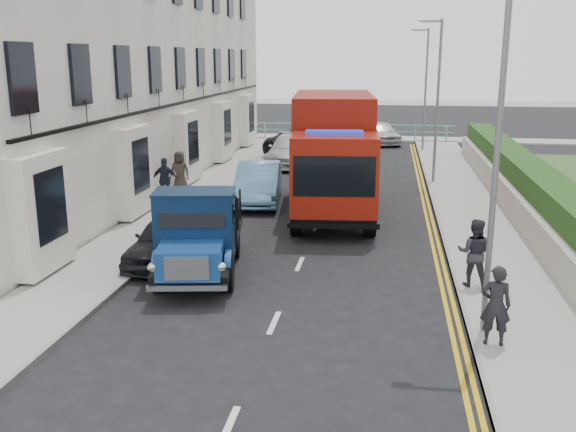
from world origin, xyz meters
The scene contains 22 objects.
ground centered at (0.00, 0.00, 0.00)m, with size 120.00×120.00×0.00m, color black.
pavement_west centered at (-5.20, 9.00, 0.06)m, with size 2.40×38.00×0.12m, color gray.
pavement_east centered at (5.30, 9.00, 0.06)m, with size 2.60×38.00×0.12m, color gray.
promenade centered at (0.00, 29.00, 0.06)m, with size 30.00×2.50×0.12m, color gray.
sea_plane centered at (0.00, 60.00, 0.00)m, with size 120.00×120.00×0.00m, color slate.
terrace_west centered at (-9.47, 13.00, 7.17)m, with size 6.31×30.20×14.25m.
garden_east centered at (7.21, 9.00, 0.90)m, with size 1.45×28.00×1.75m.
seafront_railing centered at (0.00, 28.20, 0.58)m, with size 13.00×0.08×1.11m.
lamp_near centered at (4.18, -2.00, 4.00)m, with size 1.23×0.18×7.00m.
lamp_mid centered at (4.18, 14.00, 4.00)m, with size 1.23×0.18×7.00m.
lamp_far centered at (4.18, 24.00, 4.00)m, with size 1.23×0.18×7.00m.
bedford_lorry centered at (-2.39, 0.37, 1.06)m, with size 2.69×5.08×2.30m.
red_lorry centered at (0.34, 8.15, 2.22)m, with size 3.44×8.18×4.17m.
parked_car_front centered at (-3.60, 1.69, 0.64)m, with size 1.52×3.77×1.29m, color black.
parked_car_mid centered at (-2.60, 9.24, 0.76)m, with size 1.60×4.60×1.51m, color #64AAD7.
parked_car_rear centered at (-2.69, 18.00, 0.76)m, with size 2.14×5.26×1.53m, color #BCBDC1.
seafront_car_left centered at (-2.62, 21.61, 0.76)m, with size 2.51×5.44×1.51m, color black.
seafront_car_right centered at (1.79, 26.87, 0.72)m, with size 1.70×4.23×1.44m, color silver.
pedestrian_east_near centered at (4.40, -2.60, 0.92)m, with size 0.58×0.38×1.59m, color black.
pedestrian_east_far centered at (4.40, 0.68, 0.95)m, with size 0.81×0.63×1.66m, color #2E2933.
pedestrian_west_near centered at (-6.00, 8.29, 0.96)m, with size 0.98×0.41×1.68m, color #1B2132.
pedestrian_west_far centered at (-6.00, 10.04, 0.96)m, with size 0.82×0.54×1.68m, color #372E27.
Camera 1 is at (2.25, -14.49, 5.55)m, focal length 40.00 mm.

